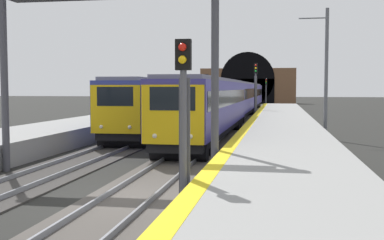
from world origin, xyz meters
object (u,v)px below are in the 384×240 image
overhead_signal_gantry (105,26)px  railway_signal_mid (256,86)px  train_adjacent_platform (201,97)px  train_main_approaching (237,98)px  railway_signal_far (266,89)px  railway_signal_near (184,113)px  catenary_mast_near (326,73)px

overhead_signal_gantry → railway_signal_mid: bearing=-7.2°
train_adjacent_platform → train_main_approaching: bearing=53.7°
railway_signal_far → overhead_signal_gantry: bearing=-3.1°
train_main_approaching → railway_signal_near: size_ratio=13.88×
train_adjacent_platform → railway_signal_near: train_adjacent_platform is taller
train_adjacent_platform → railway_signal_far: railway_signal_far is taller
railway_signal_mid → overhead_signal_gantry: (-32.25, 4.05, 2.09)m
train_adjacent_platform → railway_signal_far: 38.83m
overhead_signal_gantry → catenary_mast_near: 16.87m
train_main_approaching → train_adjacent_platform: size_ratio=1.04×
railway_signal_near → train_adjacent_platform: bearing=-171.5°
railway_signal_near → overhead_signal_gantry: size_ratio=0.52×
train_adjacent_platform → overhead_signal_gantry: 36.24m
train_adjacent_platform → overhead_signal_gantry: (-36.02, -2.14, 3.34)m
railway_signal_near → railway_signal_mid: 37.79m
train_adjacent_platform → railway_signal_near: size_ratio=13.39×
train_adjacent_platform → railway_signal_near: bearing=6.9°
railway_signal_near → catenary_mast_near: 20.32m
catenary_mast_near → overhead_signal_gantry: bearing=146.7°
train_adjacent_platform → catenary_mast_near: 24.82m
train_main_approaching → railway_signal_near: railway_signal_near is taller
railway_signal_far → catenary_mast_near: size_ratio=0.60×
overhead_signal_gantry → railway_signal_near: bearing=-143.8°
railway_signal_near → catenary_mast_near: bearing=165.2°
catenary_mast_near → train_adjacent_platform: bearing=27.4°
train_main_approaching → railway_signal_mid: 2.42m
railway_signal_mid → catenary_mast_near: (-18.20, -5.18, 0.74)m
train_main_approaching → train_adjacent_platform: train_adjacent_platform is taller
train_adjacent_platform → overhead_signal_gantry: overhead_signal_gantry is taller
overhead_signal_gantry → catenary_mast_near: (14.06, -9.23, -1.35)m
train_main_approaching → railway_signal_far: size_ratio=12.48×
train_main_approaching → railway_signal_far: 41.35m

